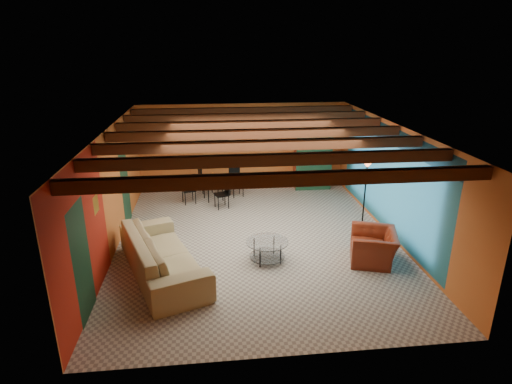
{
  "coord_description": "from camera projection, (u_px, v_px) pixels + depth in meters",
  "views": [
    {
      "loc": [
        -1.04,
        -9.09,
        4.47
      ],
      "look_at": [
        0.0,
        0.2,
        1.15
      ],
      "focal_mm": 29.64,
      "sensor_mm": 36.0,
      "label": 1
    }
  ],
  "objects": [
    {
      "name": "coffee_table",
      "position": [
        267.0,
        251.0,
        9.09
      ],
      "size": [
        1.05,
        1.05,
        0.46
      ],
      "primitive_type": null,
      "rotation": [
        0.0,
        0.0,
        0.17
      ],
      "color": "white",
      "rests_on": "ground"
    },
    {
      "name": "floor_lamp",
      "position": [
        365.0,
        196.0,
        10.24
      ],
      "size": [
        0.49,
        0.49,
        1.9
      ],
      "primitive_type": null,
      "rotation": [
        0.0,
        0.0,
        -0.35
      ],
      "color": "black",
      "rests_on": "ground"
    },
    {
      "name": "potted_plant",
      "position": [
        314.0,
        121.0,
        13.08
      ],
      "size": [
        0.57,
        0.54,
        0.5
      ],
      "primitive_type": "imported",
      "rotation": [
        0.0,
        0.0,
        -0.43
      ],
      "color": "#26661E",
      "rests_on": "armoire"
    },
    {
      "name": "painting",
      "position": [
        214.0,
        138.0,
        13.18
      ],
      "size": [
        1.05,
        0.03,
        0.65
      ],
      "primitive_type": "cube",
      "color": "black",
      "rests_on": "wall_back"
    },
    {
      "name": "room",
      "position": [
        256.0,
        142.0,
        9.43
      ],
      "size": [
        6.52,
        8.01,
        2.71
      ],
      "color": "#9B978A",
      "rests_on": "ground"
    },
    {
      "name": "armchair",
      "position": [
        373.0,
        246.0,
        9.04
      ],
      "size": [
        1.2,
        1.29,
        0.69
      ],
      "primitive_type": "imported",
      "rotation": [
        0.0,
        0.0,
        -1.87
      ],
      "color": "maroon",
      "rests_on": "ground"
    },
    {
      "name": "ceiling_fan",
      "position": [
        257.0,
        143.0,
        9.33
      ],
      "size": [
        1.5,
        1.5,
        0.44
      ],
      "primitive_type": null,
      "color": "#472614",
      "rests_on": "ceiling"
    },
    {
      "name": "dining_table",
      "position": [
        213.0,
        185.0,
        12.57
      ],
      "size": [
        2.25,
        2.25,
        0.93
      ],
      "primitive_type": null,
      "rotation": [
        0.0,
        0.0,
        0.3
      ],
      "color": "silver",
      "rests_on": "ground"
    },
    {
      "name": "sofa",
      "position": [
        162.0,
        254.0,
        8.51
      ],
      "size": [
        2.12,
        3.19,
        0.87
      ],
      "primitive_type": "imported",
      "rotation": [
        0.0,
        0.0,
        1.92
      ],
      "color": "#948860",
      "rests_on": "ground"
    },
    {
      "name": "armoire",
      "position": [
        312.0,
        159.0,
        13.49
      ],
      "size": [
        1.11,
        0.56,
        1.93
      ],
      "primitive_type": "cube",
      "rotation": [
        0.0,
        0.0,
        -0.02
      ],
      "color": "maroon",
      "rests_on": "ground"
    },
    {
      "name": "vase",
      "position": [
        212.0,
        167.0,
        12.39
      ],
      "size": [
        0.2,
        0.2,
        0.19
      ],
      "primitive_type": "imported",
      "rotation": [
        0.0,
        0.0,
        0.11
      ],
      "color": "orange",
      "rests_on": "dining_table"
    }
  ]
}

